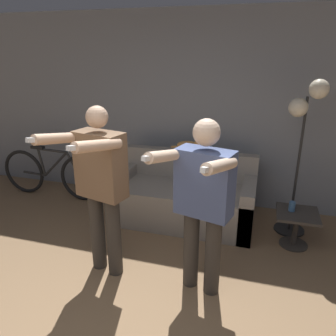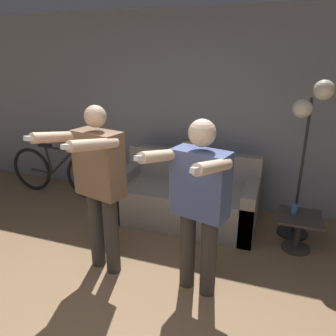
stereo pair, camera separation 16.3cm
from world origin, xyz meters
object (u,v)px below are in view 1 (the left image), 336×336
object	(u,v)px
couch	(183,199)
cup	(292,206)
floor_lamp	(305,121)
person_left	(100,182)
side_table	(296,222)
bicycle	(52,174)
cat	(189,145)
person_right	(203,197)

from	to	relation	value
couch	cup	bearing A→B (deg)	-8.51
floor_lamp	person_left	bearing A→B (deg)	-143.51
side_table	cup	xyz separation A→B (m)	(-0.07, 0.03, 0.17)
floor_lamp	bicycle	world-z (taller)	floor_lamp
person_left	cup	distance (m)	2.11
couch	side_table	distance (m)	1.36
couch	floor_lamp	size ratio (longest dim) A/B	0.98
person_left	cat	size ratio (longest dim) A/B	3.87
side_table	cup	world-z (taller)	cup
person_left	bicycle	world-z (taller)	person_left
side_table	person_left	bearing A→B (deg)	-151.10
couch	person_left	xyz separation A→B (m)	(-0.48, -1.23, 0.66)
side_table	bicycle	size ratio (longest dim) A/B	0.27
person_right	side_table	xyz separation A→B (m)	(0.88, 1.01, -0.63)
person_left	side_table	bearing A→B (deg)	42.84
person_left	bicycle	bearing A→B (deg)	152.34
side_table	cup	distance (m)	0.18
bicycle	side_table	bearing A→B (deg)	-6.34
couch	floor_lamp	distance (m)	1.70
person_left	cup	xyz separation A→B (m)	(1.76, 1.04, -0.50)
person_left	person_right	xyz separation A→B (m)	(0.95, 0.00, -0.03)
person_left	person_right	world-z (taller)	person_left
person_left	person_right	bearing A→B (deg)	13.95
floor_lamp	couch	bearing A→B (deg)	-175.39
person_right	person_left	bearing A→B (deg)	-165.75
couch	floor_lamp	world-z (taller)	floor_lamp
person_right	cat	distance (m)	1.61
person_right	cup	xyz separation A→B (m)	(0.82, 1.04, -0.47)
couch	cat	distance (m)	0.70
cat	bicycle	distance (m)	2.12
couch	cat	size ratio (longest dim) A/B	4.15
person_right	floor_lamp	xyz separation A→B (m)	(0.86, 1.34, 0.43)
couch	person_left	size ratio (longest dim) A/B	1.07
person_right	bicycle	bearing A→B (deg)	165.33
cat	cup	world-z (taller)	cat
floor_lamp	bicycle	xyz separation A→B (m)	(-3.37, 0.05, -1.00)
cat	couch	bearing A→B (deg)	-88.83
couch	bicycle	size ratio (longest dim) A/B	1.06
bicycle	cat	bearing A→B (deg)	4.20
cat	cup	bearing A→B (deg)	-21.18
cup	side_table	bearing A→B (deg)	-23.12
cat	bicycle	world-z (taller)	cat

